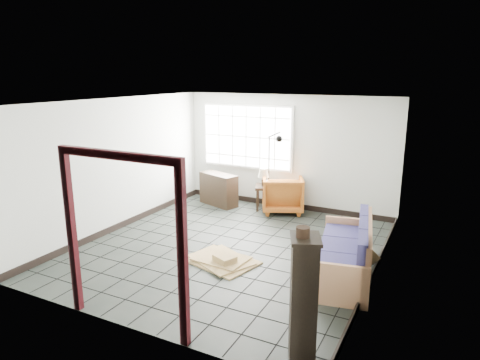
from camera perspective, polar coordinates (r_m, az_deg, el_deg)
The scene contains 15 objects.
ground at distance 7.77m, azimuth -1.26°, elevation -9.06°, with size 5.50×5.50×0.00m, color black.
room_shell at distance 7.30m, azimuth -1.23°, elevation 3.23°, with size 5.02×5.52×2.61m.
window_panel at distance 10.11m, azimuth 0.91°, elevation 5.80°, with size 2.32×0.08×1.52m.
doorway_trim at distance 5.21m, azimuth -15.54°, elevation -5.15°, with size 1.80×0.08×2.20m.
futon_sofa at distance 6.87m, azimuth 14.23°, elevation -9.77°, with size 1.11×2.12×0.89m.
armchair at distance 9.67m, azimuth 5.67°, elevation -1.59°, with size 0.88×0.83×0.91m, color #923D15.
side_table at distance 9.81m, azimuth 3.56°, elevation -1.32°, with size 0.66×0.66×0.55m.
table_lamp at distance 9.73m, azimuth 3.18°, elevation 0.85°, with size 0.27×0.27×0.40m.
projector at distance 9.79m, azimuth 3.89°, elevation -0.46°, with size 0.34×0.31×0.10m.
floor_lamp at distance 9.58m, azimuth 4.47°, elevation 1.47°, with size 0.50×0.32×1.82m.
console_shelf at distance 10.15m, azimuth -2.87°, elevation -1.25°, with size 1.04×0.67×0.75m.
tall_shelf at distance 4.69m, azimuth 8.44°, elevation -15.62°, with size 0.43×0.48×1.45m.
pot at distance 4.37m, azimuth 8.39°, elevation -6.88°, with size 0.18×0.18×0.11m.
open_box at distance 6.97m, azimuth 14.53°, elevation -10.88°, with size 0.86×0.59×0.45m.
cardboard_pile at distance 7.22m, azimuth -2.49°, elevation -10.56°, with size 1.31×1.10×0.17m.
Camera 1 is at (3.38, -6.30, 3.04)m, focal length 32.00 mm.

